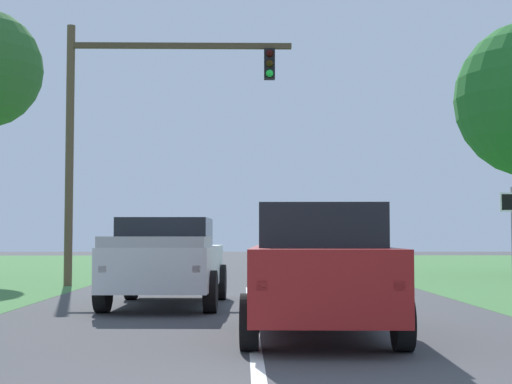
{
  "coord_description": "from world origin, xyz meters",
  "views": [
    {
      "loc": [
        -0.16,
        -5.34,
        1.43
      ],
      "look_at": [
        0.18,
        15.29,
        2.63
      ],
      "focal_mm": 54.5,
      "sensor_mm": 36.0,
      "label": 1
    }
  ],
  "objects": [
    {
      "name": "ground_plane",
      "position": [
        0.0,
        9.38,
        0.0
      ],
      "size": [
        120.0,
        120.0,
        0.0
      ],
      "primitive_type": "plane",
      "color": "#424244"
    },
    {
      "name": "red_suv_near",
      "position": [
        0.94,
        5.93,
        1.0
      ],
      "size": [
        2.3,
        4.58,
        1.89
      ],
      "color": "maroon",
      "rests_on": "ground_plane"
    },
    {
      "name": "pickup_truck_lead",
      "position": [
        -1.75,
        10.83,
        0.95
      ],
      "size": [
        2.41,
        5.03,
        1.82
      ],
      "color": "silver",
      "rests_on": "ground_plane"
    },
    {
      "name": "traffic_light",
      "position": [
        -3.6,
        17.5,
        5.03
      ],
      "size": [
        6.68,
        0.4,
        7.71
      ],
      "color": "brown",
      "rests_on": "ground_plane"
    }
  ]
}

